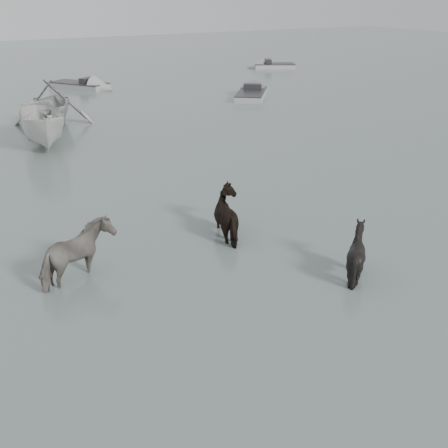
% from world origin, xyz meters
% --- Properties ---
extents(ground, '(140.00, 140.00, 0.00)m').
position_xyz_m(ground, '(0.00, 0.00, 0.00)').
color(ground, '#576762').
rests_on(ground, ground).
extents(pony_pinto, '(2.12, 1.70, 1.63)m').
position_xyz_m(pony_pinto, '(-3.38, 1.53, 0.82)').
color(pony_pinto, black).
rests_on(pony_pinto, ground).
extents(pony_dark, '(1.68, 1.87, 1.64)m').
position_xyz_m(pony_dark, '(1.17, 2.02, 0.82)').
color(pony_dark, black).
rests_on(pony_dark, ground).
extents(pony_black, '(1.37, 1.23, 1.47)m').
position_xyz_m(pony_black, '(2.49, -1.49, 0.73)').
color(pony_black, black).
rests_on(pony_black, ground).
extents(rowboat_trail, '(5.28, 5.67, 2.43)m').
position_xyz_m(rowboat_trail, '(0.20, 18.10, 1.22)').
color(rowboat_trail, '#A1A3A1').
rests_on(rowboat_trail, ground).
extents(boat_small, '(2.45, 5.04, 1.87)m').
position_xyz_m(boat_small, '(-1.12, 14.34, 0.94)').
color(boat_small, silver).
rests_on(boat_small, ground).
extents(skiff_port, '(4.78, 5.41, 0.75)m').
position_xyz_m(skiff_port, '(12.91, 19.65, 0.38)').
color(skiff_port, '#A4A7A5').
rests_on(skiff_port, ground).
extents(skiff_mid, '(4.43, 5.65, 0.75)m').
position_xyz_m(skiff_mid, '(4.61, 28.60, 0.38)').
color(skiff_mid, '#949693').
rests_on(skiff_mid, ground).
extents(skiff_star, '(4.93, 3.58, 0.75)m').
position_xyz_m(skiff_star, '(22.16, 30.54, 0.38)').
color(skiff_star, '#A9A9A4').
rests_on(skiff_star, ground).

